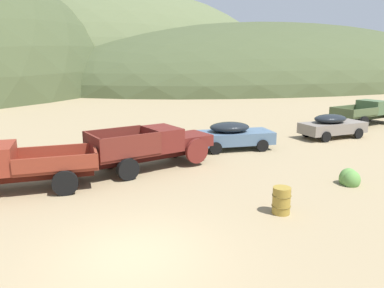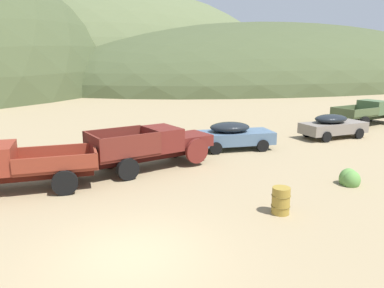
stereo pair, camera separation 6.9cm
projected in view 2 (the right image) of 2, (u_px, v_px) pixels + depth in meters
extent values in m
plane|color=#998460|center=(131.00, 256.00, 9.62)|extent=(300.00, 300.00, 0.00)
ellipsoid|color=#56603D|center=(121.00, 81.00, 88.76)|extent=(80.15, 64.94, 41.43)
ellipsoid|color=#424C2D|center=(282.00, 82.00, 84.16)|extent=(108.16, 61.91, 25.38)
cube|color=#42140D|center=(13.00, 175.00, 14.23)|extent=(6.10, 2.15, 0.36)
cube|color=maroon|center=(58.00, 165.00, 14.67)|extent=(3.39, 2.55, 0.12)
cube|color=maroon|center=(58.00, 151.00, 15.50)|extent=(3.01, 0.73, 0.55)
cube|color=maroon|center=(56.00, 164.00, 13.68)|extent=(3.01, 0.73, 0.55)
cube|color=maroon|center=(95.00, 154.00, 15.02)|extent=(0.50, 1.94, 0.55)
cylinder|color=black|center=(66.00, 168.00, 15.78)|extent=(1.00, 0.47, 0.96)
cylinder|color=black|center=(65.00, 183.00, 13.89)|extent=(1.00, 0.47, 0.96)
cube|color=black|center=(153.00, 154.00, 17.38)|extent=(5.65, 1.38, 0.36)
cube|color=maroon|center=(189.00, 139.00, 18.40)|extent=(1.89, 1.83, 0.55)
cube|color=#B7B2A8|center=(203.00, 138.00, 18.85)|extent=(0.17, 1.17, 0.44)
cylinder|color=maroon|center=(197.00, 151.00, 17.53)|extent=(1.21, 0.27, 1.20)
cylinder|color=maroon|center=(175.00, 143.00, 19.17)|extent=(1.21, 0.27, 1.20)
cube|color=maroon|center=(162.00, 138.00, 17.51)|extent=(1.44, 2.05, 1.05)
cube|color=black|center=(173.00, 132.00, 17.78)|extent=(0.18, 1.66, 0.59)
cube|color=maroon|center=(122.00, 154.00, 16.49)|extent=(2.97, 2.25, 0.12)
cube|color=maroon|center=(132.00, 146.00, 15.55)|extent=(2.83, 0.31, 0.95)
cube|color=maroon|center=(113.00, 138.00, 17.20)|extent=(2.83, 0.31, 0.95)
cube|color=maroon|center=(92.00, 146.00, 15.63)|extent=(0.25, 2.04, 0.95)
cylinder|color=black|center=(174.00, 148.00, 19.27)|extent=(0.98, 0.35, 0.96)
cylinder|color=black|center=(128.00, 169.00, 15.60)|extent=(0.98, 0.35, 0.96)
cylinder|color=black|center=(109.00, 158.00, 17.32)|extent=(0.98, 0.35, 0.96)
cube|color=slate|center=(234.00, 137.00, 20.99)|extent=(4.74, 3.06, 0.68)
ellipsoid|color=black|center=(230.00, 127.00, 20.80)|extent=(2.66, 2.24, 0.57)
ellipsoid|color=slate|center=(266.00, 135.00, 21.41)|extent=(1.35, 1.73, 0.61)
cylinder|color=black|center=(263.00, 146.00, 20.47)|extent=(0.71, 0.38, 0.68)
cylinder|color=black|center=(250.00, 139.00, 22.26)|extent=(0.71, 0.38, 0.68)
cylinder|color=black|center=(216.00, 148.00, 19.86)|extent=(0.71, 0.38, 0.68)
cylinder|color=black|center=(207.00, 141.00, 21.66)|extent=(0.71, 0.38, 0.68)
cube|color=slate|center=(333.00, 128.00, 24.00)|extent=(4.54, 2.24, 0.68)
ellipsoid|color=black|center=(331.00, 119.00, 23.76)|extent=(2.43, 1.79, 0.57)
ellipsoid|color=slate|center=(356.00, 125.00, 24.74)|extent=(1.11, 1.51, 0.61)
cylinder|color=black|center=(359.00, 134.00, 23.80)|extent=(0.70, 0.27, 0.68)
cylinder|color=black|center=(339.00, 129.00, 25.38)|extent=(0.70, 0.27, 0.68)
cylinder|color=black|center=(326.00, 137.00, 22.76)|extent=(0.70, 0.27, 0.68)
cylinder|color=black|center=(307.00, 132.00, 24.34)|extent=(0.70, 0.27, 0.68)
cube|color=#232B1B|center=(367.00, 117.00, 28.76)|extent=(5.96, 1.11, 0.36)
cube|color=#47603D|center=(384.00, 109.00, 29.76)|extent=(1.92, 1.72, 0.55)
cylinder|color=#47603D|center=(371.00, 112.00, 30.54)|extent=(1.20, 0.21, 1.20)
cube|color=#47603D|center=(372.00, 107.00, 28.88)|extent=(1.43, 1.96, 1.05)
cube|color=black|center=(377.00, 104.00, 29.15)|extent=(0.10, 1.63, 0.59)
cube|color=#495735|center=(354.00, 115.00, 27.88)|extent=(3.05, 2.09, 0.12)
cube|color=#495735|center=(367.00, 112.00, 26.97)|extent=(3.00, 0.19, 0.55)
cube|color=#495735|center=(343.00, 109.00, 28.64)|extent=(3.00, 0.19, 0.55)
cube|color=#495735|center=(342.00, 112.00, 27.08)|extent=(0.16, 2.01, 0.55)
cylinder|color=black|center=(370.00, 115.00, 30.65)|extent=(0.97, 0.31, 0.96)
cylinder|color=black|center=(364.00, 123.00, 26.98)|extent=(0.97, 0.31, 0.96)
cylinder|color=black|center=(340.00, 119.00, 28.72)|extent=(0.97, 0.31, 0.96)
cylinder|color=olive|center=(281.00, 201.00, 12.19)|extent=(0.59, 0.59, 0.91)
torus|color=brown|center=(281.00, 195.00, 12.14)|extent=(0.64, 0.64, 0.03)
torus|color=brown|center=(281.00, 206.00, 12.23)|extent=(0.64, 0.64, 0.03)
ellipsoid|color=olive|center=(116.00, 150.00, 20.17)|extent=(0.63, 0.57, 0.61)
ellipsoid|color=olive|center=(112.00, 151.00, 20.02)|extent=(0.73, 0.66, 0.62)
ellipsoid|color=olive|center=(116.00, 149.00, 20.40)|extent=(0.76, 0.68, 0.62)
ellipsoid|color=#5B8E42|center=(351.00, 180.00, 14.96)|extent=(0.76, 0.69, 0.81)
ellipsoid|color=#5B8E42|center=(348.00, 179.00, 15.14)|extent=(0.78, 0.70, 0.86)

